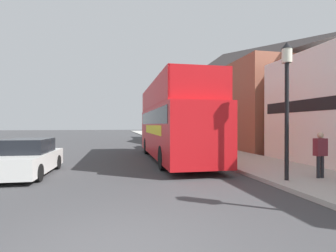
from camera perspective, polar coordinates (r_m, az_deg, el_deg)
ground_plane at (r=24.95m, az=-11.81°, el=-4.14°), size 144.00×144.00×0.00m
sidewalk at (r=22.96m, az=5.16°, el=-4.35°), size 3.58×108.00×0.14m
brick_terrace_rear at (r=28.67m, az=11.89°, el=5.89°), size 6.00×23.13×9.45m
tour_bus at (r=14.45m, az=1.08°, el=-0.09°), size 2.66×10.47×4.13m
parked_car_ahead_of_bus at (r=21.53m, az=-1.60°, el=-2.94°), size 1.92×4.48×1.54m
parked_car_far_side at (r=11.44m, az=-28.36°, el=-6.22°), size 1.92×4.21×1.39m
pedestrian_third at (r=10.24m, az=30.22°, el=-4.61°), size 0.40×0.22×1.54m
lamp_post_nearest at (r=9.39m, az=24.45°, el=8.24°), size 0.35×0.35×4.47m
lamp_post_second at (r=16.68m, az=7.01°, el=5.17°), size 0.35×0.35×4.65m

